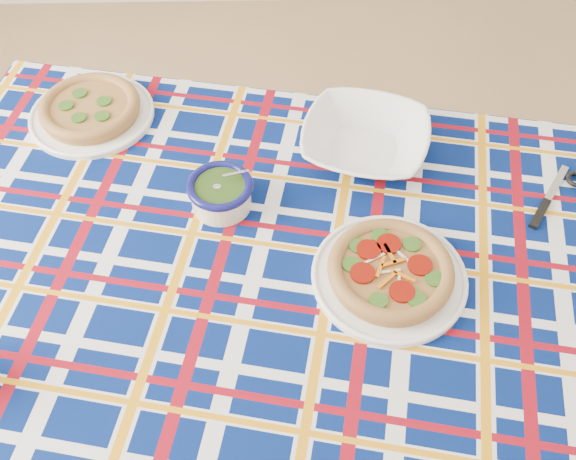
{
  "coord_description": "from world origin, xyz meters",
  "views": [
    {
      "loc": [
        0.07,
        -0.72,
        1.68
      ],
      "look_at": [
        0.09,
        0.03,
        0.74
      ],
      "focal_mm": 40.0,
      "sensor_mm": 36.0,
      "label": 1
    }
  ],
  "objects_px": {
    "dining_table": "(294,289)",
    "main_focaccia_plate": "(391,270)",
    "pesto_bowl": "(221,192)",
    "serving_bowl": "(365,141)"
  },
  "relations": [
    {
      "from": "dining_table",
      "to": "main_focaccia_plate",
      "type": "distance_m",
      "value": 0.2
    },
    {
      "from": "serving_bowl",
      "to": "pesto_bowl",
      "type": "bearing_deg",
      "value": -154.54
    },
    {
      "from": "dining_table",
      "to": "pesto_bowl",
      "type": "height_order",
      "value": "pesto_bowl"
    },
    {
      "from": "main_focaccia_plate",
      "to": "serving_bowl",
      "type": "height_order",
      "value": "serving_bowl"
    },
    {
      "from": "dining_table",
      "to": "main_focaccia_plate",
      "type": "xyz_separation_m",
      "value": [
        0.17,
        -0.03,
        0.1
      ]
    },
    {
      "from": "main_focaccia_plate",
      "to": "serving_bowl",
      "type": "relative_size",
      "value": 1.1
    },
    {
      "from": "pesto_bowl",
      "to": "serving_bowl",
      "type": "distance_m",
      "value": 0.33
    },
    {
      "from": "dining_table",
      "to": "serving_bowl",
      "type": "bearing_deg",
      "value": 73.54
    },
    {
      "from": "dining_table",
      "to": "serving_bowl",
      "type": "height_order",
      "value": "serving_bowl"
    },
    {
      "from": "main_focaccia_plate",
      "to": "serving_bowl",
      "type": "xyz_separation_m",
      "value": [
        -0.01,
        0.33,
        0.0
      ]
    }
  ]
}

